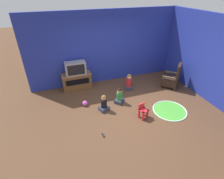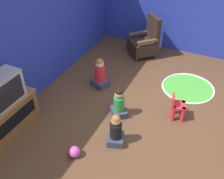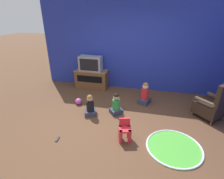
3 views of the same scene
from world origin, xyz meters
TOP-DOWN VIEW (x-y plane):
  - ground_plane at (0.00, 0.00)m, footprint 30.00×30.00m
  - wall_back at (-0.08, 2.23)m, footprint 5.85×0.12m
  - tv_cabinet at (-1.31, 1.93)m, footprint 1.08×0.45m
  - black_armchair at (2.12, 0.82)m, footprint 0.82×0.82m
  - yellow_kid_chair at (0.23, -0.46)m, footprint 0.30×0.29m
  - play_mat at (1.20, -0.46)m, footprint 1.07×1.07m
  - child_watching_left at (-0.76, 0.26)m, footprint 0.35×0.33m
  - child_watching_center at (0.51, 1.20)m, footprint 0.38×0.40m
  - child_watching_right at (-0.15, 0.48)m, footprint 0.38×0.38m
  - toy_ball at (-1.28, 0.70)m, footprint 0.18×0.18m

SIDE VIEW (x-z plane):
  - ground_plane at x=0.00m, z-range 0.00..0.00m
  - play_mat at x=1.20m, z-range -0.01..0.03m
  - toy_ball at x=-1.28m, z-range 0.00..0.18m
  - yellow_kid_chair at x=0.23m, z-range -0.02..0.44m
  - child_watching_left at x=-0.76m, z-range -0.04..0.52m
  - child_watching_right at x=-0.15m, z-range -0.04..0.53m
  - child_watching_center at x=0.51m, z-range -0.04..0.59m
  - tv_cabinet at x=-1.31m, z-range 0.01..0.61m
  - black_armchair at x=2.12m, z-range -0.13..0.84m
  - wall_back at x=-0.08m, z-range 0.00..2.72m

